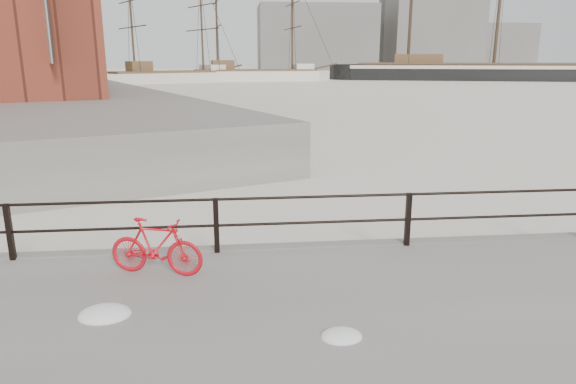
# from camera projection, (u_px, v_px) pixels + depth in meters

# --- Properties ---
(ground) EXTENTS (400.00, 400.00, 0.00)m
(ground) POSITION_uv_depth(u_px,v_px,m) (403.00, 259.00, 9.79)
(ground) COLOR white
(ground) RESTS_ON ground
(promenade) EXTENTS (36.00, 8.00, 0.35)m
(promenade) POSITION_uv_depth(u_px,v_px,m) (514.00, 376.00, 5.90)
(promenade) COLOR gray
(promenade) RESTS_ON ground
(guardrail) EXTENTS (28.00, 0.10, 1.00)m
(guardrail) POSITION_uv_depth(u_px,v_px,m) (408.00, 219.00, 9.43)
(guardrail) COLOR black
(guardrail) RESTS_ON promenade
(bicycle) EXTENTS (1.55, 0.66, 0.93)m
(bicycle) POSITION_uv_depth(u_px,v_px,m) (156.00, 247.00, 8.16)
(bicycle) COLOR red
(bicycle) RESTS_ON promenade
(barque_black) EXTENTS (68.79, 39.99, 36.62)m
(barque_black) POSITION_uv_depth(u_px,v_px,m) (492.00, 80.00, 91.49)
(barque_black) COLOR black
(barque_black) RESTS_ON ground
(schooner_mid) EXTENTS (29.57, 15.54, 20.38)m
(schooner_mid) POSITION_uv_depth(u_px,v_px,m) (256.00, 81.00, 88.22)
(schooner_mid) COLOR silver
(schooner_mid) RESTS_ON ground
(schooner_left) EXTENTS (27.88, 22.84, 19.26)m
(schooner_left) POSITION_uv_depth(u_px,v_px,m) (171.00, 83.00, 82.07)
(schooner_left) COLOR beige
(schooner_left) RESTS_ON ground
(industrial_west) EXTENTS (32.00, 18.00, 18.00)m
(industrial_west) POSITION_uv_depth(u_px,v_px,m) (316.00, 39.00, 144.28)
(industrial_west) COLOR gray
(industrial_west) RESTS_ON ground
(industrial_mid) EXTENTS (26.00, 20.00, 24.00)m
(industrial_mid) POSITION_uv_depth(u_px,v_px,m) (430.00, 30.00, 151.80)
(industrial_mid) COLOR gray
(industrial_mid) RESTS_ON ground
(industrial_east) EXTENTS (20.00, 16.00, 14.00)m
(industrial_east) POSITION_uv_depth(u_px,v_px,m) (494.00, 48.00, 160.15)
(industrial_east) COLOR gray
(industrial_east) RESTS_ON ground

